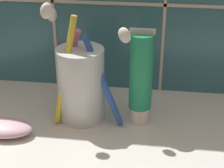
% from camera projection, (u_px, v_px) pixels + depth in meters
% --- Properties ---
extents(sink_counter, '(0.75, 0.35, 0.02)m').
position_uv_depth(sink_counter, '(143.00, 151.00, 0.53)').
color(sink_counter, silver).
rests_on(sink_counter, ground).
extents(toothbrush_cup, '(0.14, 0.09, 0.19)m').
position_uv_depth(toothbrush_cup, '(81.00, 82.00, 0.56)').
color(toothbrush_cup, silver).
rests_on(toothbrush_cup, sink_counter).
extents(toothpaste_tube, '(0.04, 0.03, 0.15)m').
position_uv_depth(toothpaste_tube, '(141.00, 78.00, 0.55)').
color(toothpaste_tube, white).
rests_on(toothpaste_tube, sink_counter).
extents(soap_bar, '(0.09, 0.05, 0.02)m').
position_uv_depth(soap_bar, '(3.00, 129.00, 0.54)').
color(soap_bar, '#DBB2C6').
rests_on(soap_bar, sink_counter).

